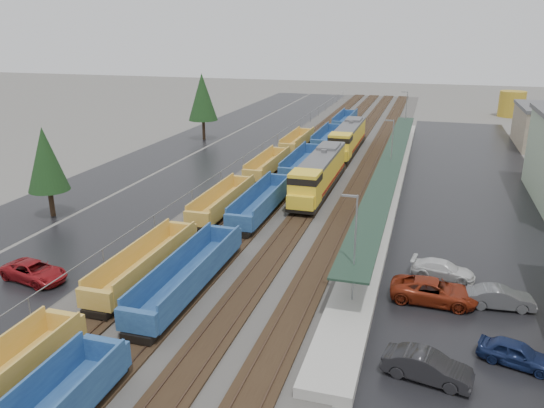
{
  "coord_description": "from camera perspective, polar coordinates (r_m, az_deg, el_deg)",
  "views": [
    {
      "loc": [
        13.38,
        -11.76,
        17.87
      ],
      "look_at": [
        -0.28,
        34.11,
        2.0
      ],
      "focal_mm": 35.0,
      "sensor_mm": 36.0,
      "label": 1
    }
  ],
  "objects": [
    {
      "name": "west_road",
      "position": [
        83.31,
        -11.34,
        5.61
      ],
      "size": [
        9.0,
        160.0,
        0.02
      ],
      "primitive_type": "cube",
      "color": "black",
      "rests_on": "ground"
    },
    {
      "name": "parked_car_east_e",
      "position": [
        39.15,
        23.35,
        -9.26
      ],
      "size": [
        1.99,
        4.53,
        1.45
      ],
      "primitive_type": "imported",
      "rotation": [
        0.0,
        0.0,
        1.68
      ],
      "color": "#4E5053",
      "rests_on": "ground"
    },
    {
      "name": "storage_tank",
      "position": [
        125.21,
        24.39,
        9.78
      ],
      "size": [
        5.37,
        5.37,
        5.37
      ],
      "primitive_type": "cylinder",
      "color": "#AD8A22",
      "rests_on": "ground"
    },
    {
      "name": "well_string_yellow",
      "position": [
        47.31,
        -8.78,
        -2.61
      ],
      "size": [
        2.52,
        91.76,
        2.24
      ],
      "color": "gold",
      "rests_on": "ground"
    },
    {
      "name": "trackbed",
      "position": [
        75.11,
        5.87,
        4.61
      ],
      "size": [
        14.6,
        160.0,
        0.22
      ],
      "color": "black",
      "rests_on": "ground"
    },
    {
      "name": "parked_car_east_c",
      "position": [
        42.02,
        17.91,
        -6.76
      ],
      "size": [
        2.53,
        4.89,
        1.36
      ],
      "primitive_type": "imported",
      "rotation": [
        0.0,
        0.0,
        1.43
      ],
      "color": "silver",
      "rests_on": "ground"
    },
    {
      "name": "chainlink_fence",
      "position": [
        75.6,
        -1.44,
        5.92
      ],
      "size": [
        0.08,
        160.04,
        2.02
      ],
      "color": "gray",
      "rests_on": "ground"
    },
    {
      "name": "parked_car_west_c",
      "position": [
        43.39,
        -24.2,
        -6.65
      ],
      "size": [
        3.35,
        5.6,
        1.46
      ],
      "primitive_type": "imported",
      "rotation": [
        0.0,
        0.0,
        1.38
      ],
      "color": "maroon",
      "rests_on": "ground"
    },
    {
      "name": "west_parking_lot",
      "position": [
        79.21,
        -4.88,
        5.24
      ],
      "size": [
        10.0,
        160.0,
        0.02
      ],
      "primitive_type": "cube",
      "color": "black",
      "rests_on": "ground"
    },
    {
      "name": "parked_car_east_d",
      "position": [
        33.49,
        24.81,
        -14.4
      ],
      "size": [
        2.73,
        4.4,
        1.4
      ],
      "primitive_type": "imported",
      "rotation": [
        0.0,
        0.0,
        1.29
      ],
      "color": "#121E45",
      "rests_on": "ground"
    },
    {
      "name": "parked_car_east_a",
      "position": [
        30.62,
        16.37,
        -16.44
      ],
      "size": [
        2.49,
        4.93,
        1.55
      ],
      "primitive_type": "imported",
      "rotation": [
        0.0,
        0.0,
        1.38
      ],
      "color": "black",
      "rests_on": "ground"
    },
    {
      "name": "parked_car_east_b",
      "position": [
        38.31,
        17.01,
        -8.97
      ],
      "size": [
        2.94,
        5.93,
        1.62
      ],
      "primitive_type": "imported",
      "rotation": [
        0.0,
        0.0,
        1.53
      ],
      "color": "maroon",
      "rests_on": "ground"
    },
    {
      "name": "tree_west_near",
      "position": [
        56.04,
        -23.17,
        4.44
      ],
      "size": [
        3.96,
        3.96,
        9.0
      ],
      "color": "#332316",
      "rests_on": "ground"
    },
    {
      "name": "well_string_blue",
      "position": [
        53.41,
        -1.01,
        0.14
      ],
      "size": [
        2.69,
        119.16,
        2.38
      ],
      "color": "navy",
      "rests_on": "ground"
    },
    {
      "name": "tree_west_far",
      "position": [
        90.13,
        -7.5,
        11.34
      ],
      "size": [
        4.84,
        4.84,
        11.0
      ],
      "color": "#332316",
      "rests_on": "ground"
    },
    {
      "name": "distant_hills",
      "position": [
        225.36,
        25.14,
        12.12
      ],
      "size": [
        301.0,
        140.0,
        25.2
      ],
      "color": "#4B5E49",
      "rests_on": "ground"
    },
    {
      "name": "locomotive_trail",
      "position": [
        80.04,
        8.16,
        6.99
      ],
      "size": [
        2.97,
        19.56,
        4.43
      ],
      "color": "black",
      "rests_on": "ground"
    },
    {
      "name": "locomotive_lead",
      "position": [
        59.86,
        5.07,
        3.26
      ],
      "size": [
        2.97,
        19.56,
        4.43
      ],
      "color": "black",
      "rests_on": "ground"
    },
    {
      "name": "ballast_strip",
      "position": [
        75.14,
        5.87,
        4.52
      ],
      "size": [
        20.0,
        160.0,
        0.08
      ],
      "primitive_type": "cube",
      "color": "#302D2B",
      "rests_on": "ground"
    },
    {
      "name": "east_commuter_lot",
      "position": [
        64.53,
        20.9,
        1.04
      ],
      "size": [
        16.0,
        100.0,
        0.02
      ],
      "primitive_type": "cube",
      "color": "black",
      "rests_on": "ground"
    },
    {
      "name": "station_platform",
      "position": [
        64.22,
        12.53,
        2.42
      ],
      "size": [
        3.0,
        80.0,
        8.0
      ],
      "color": "#9E9B93",
      "rests_on": "ground"
    }
  ]
}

